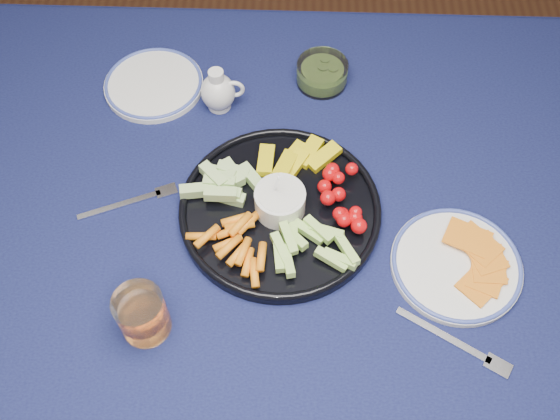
{
  "coord_description": "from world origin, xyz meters",
  "views": [
    {
      "loc": [
        0.13,
        -0.59,
        1.67
      ],
      "look_at": [
        0.11,
        -0.0,
        0.76
      ],
      "focal_mm": 40.0,
      "sensor_mm": 36.0,
      "label": 1
    }
  ],
  "objects_px": {
    "dining_table": "(223,236)",
    "crudite_platter": "(279,207)",
    "juice_tumbler": "(143,316)",
    "cheese_plate": "(457,264)",
    "side_plate_extra": "(154,84)",
    "creamer_pitcher": "(219,92)",
    "pickle_bowl": "(322,74)"
  },
  "relations": [
    {
      "from": "juice_tumbler",
      "to": "side_plate_extra",
      "type": "relative_size",
      "value": 0.46
    },
    {
      "from": "dining_table",
      "to": "creamer_pitcher",
      "type": "relative_size",
      "value": 17.97
    },
    {
      "from": "cheese_plate",
      "to": "dining_table",
      "type": "bearing_deg",
      "value": 166.66
    },
    {
      "from": "creamer_pitcher",
      "to": "pickle_bowl",
      "type": "relative_size",
      "value": 0.9
    },
    {
      "from": "creamer_pitcher",
      "to": "cheese_plate",
      "type": "distance_m",
      "value": 0.55
    },
    {
      "from": "dining_table",
      "to": "side_plate_extra",
      "type": "height_order",
      "value": "side_plate_extra"
    },
    {
      "from": "dining_table",
      "to": "side_plate_extra",
      "type": "relative_size",
      "value": 8.39
    },
    {
      "from": "crudite_platter",
      "to": "pickle_bowl",
      "type": "xyz_separation_m",
      "value": [
        0.08,
        0.32,
        0.0
      ]
    },
    {
      "from": "side_plate_extra",
      "to": "dining_table",
      "type": "bearing_deg",
      "value": -61.87
    },
    {
      "from": "pickle_bowl",
      "to": "juice_tumbler",
      "type": "relative_size",
      "value": 1.12
    },
    {
      "from": "crudite_platter",
      "to": "pickle_bowl",
      "type": "distance_m",
      "value": 0.33
    },
    {
      "from": "cheese_plate",
      "to": "side_plate_extra",
      "type": "height_order",
      "value": "cheese_plate"
    },
    {
      "from": "dining_table",
      "to": "pickle_bowl",
      "type": "xyz_separation_m",
      "value": [
        0.18,
        0.32,
        0.11
      ]
    },
    {
      "from": "crudite_platter",
      "to": "pickle_bowl",
      "type": "relative_size",
      "value": 3.44
    },
    {
      "from": "creamer_pitcher",
      "to": "juice_tumbler",
      "type": "height_order",
      "value": "same"
    },
    {
      "from": "crudite_platter",
      "to": "juice_tumbler",
      "type": "distance_m",
      "value": 0.3
    },
    {
      "from": "pickle_bowl",
      "to": "juice_tumbler",
      "type": "distance_m",
      "value": 0.6
    },
    {
      "from": "crudite_platter",
      "to": "cheese_plate",
      "type": "relative_size",
      "value": 1.62
    },
    {
      "from": "creamer_pitcher",
      "to": "juice_tumbler",
      "type": "distance_m",
      "value": 0.47
    },
    {
      "from": "pickle_bowl",
      "to": "creamer_pitcher",
      "type": "bearing_deg",
      "value": -160.15
    },
    {
      "from": "side_plate_extra",
      "to": "creamer_pitcher",
      "type": "bearing_deg",
      "value": -18.41
    },
    {
      "from": "pickle_bowl",
      "to": "crudite_platter",
      "type": "bearing_deg",
      "value": -103.29
    },
    {
      "from": "dining_table",
      "to": "cheese_plate",
      "type": "height_order",
      "value": "cheese_plate"
    },
    {
      "from": "creamer_pitcher",
      "to": "side_plate_extra",
      "type": "xyz_separation_m",
      "value": [
        -0.14,
        0.05,
        -0.03
      ]
    },
    {
      "from": "creamer_pitcher",
      "to": "pickle_bowl",
      "type": "xyz_separation_m",
      "value": [
        0.2,
        0.07,
        -0.02
      ]
    },
    {
      "from": "pickle_bowl",
      "to": "side_plate_extra",
      "type": "bearing_deg",
      "value": -175.51
    },
    {
      "from": "crudite_platter",
      "to": "creamer_pitcher",
      "type": "relative_size",
      "value": 3.8
    },
    {
      "from": "dining_table",
      "to": "crudite_platter",
      "type": "distance_m",
      "value": 0.15
    },
    {
      "from": "crudite_platter",
      "to": "juice_tumbler",
      "type": "height_order",
      "value": "crudite_platter"
    },
    {
      "from": "crudite_platter",
      "to": "juice_tumbler",
      "type": "xyz_separation_m",
      "value": [
        -0.2,
        -0.22,
        0.02
      ]
    },
    {
      "from": "juice_tumbler",
      "to": "side_plate_extra",
      "type": "distance_m",
      "value": 0.52
    },
    {
      "from": "crudite_platter",
      "to": "cheese_plate",
      "type": "height_order",
      "value": "crudite_platter"
    }
  ]
}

